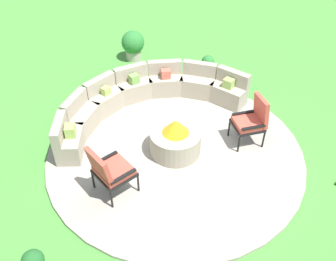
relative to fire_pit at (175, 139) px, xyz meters
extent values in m
plane|color=#478C38|center=(0.00, 0.00, -0.35)|extent=(24.00, 24.00, 0.00)
cylinder|color=#9E9384|center=(0.00, 0.00, -0.32)|extent=(4.92, 4.92, 0.06)
cylinder|color=#9E937F|center=(0.00, 0.00, -0.06)|extent=(0.98, 0.98, 0.47)
cylinder|color=black|center=(0.00, 0.00, 0.15)|extent=(0.64, 0.64, 0.06)
cone|color=orange|center=(0.00, 0.00, 0.32)|extent=(0.51, 0.51, 0.28)
cube|color=#9E937F|center=(1.96, 0.29, -0.07)|extent=(0.56, 0.82, 0.44)
cube|color=#9E937F|center=(2.11, 0.32, 0.31)|extent=(0.27, 0.77, 0.32)
cube|color=#9E937F|center=(1.72, 0.99, -0.07)|extent=(0.77, 0.88, 0.44)
cube|color=#9E937F|center=(1.84, 1.07, 0.31)|extent=(0.52, 0.74, 0.32)
cube|color=#9E937F|center=(1.24, 1.55, -0.07)|extent=(0.87, 0.82, 0.44)
cube|color=#9E937F|center=(1.33, 1.67, 0.31)|extent=(0.69, 0.60, 0.32)
cube|color=#9E937F|center=(0.58, 1.90, -0.07)|extent=(0.86, 0.65, 0.44)
cube|color=#9E937F|center=(0.63, 2.04, 0.31)|extent=(0.77, 0.38, 0.32)
cube|color=#9E937F|center=(-0.15, 1.98, -0.07)|extent=(0.79, 0.51, 0.44)
cube|color=#9E937F|center=(-0.16, 2.12, 0.31)|extent=(0.77, 0.22, 0.32)
cube|color=#9E937F|center=(-0.87, 1.79, -0.07)|extent=(0.88, 0.74, 0.44)
cube|color=#9E937F|center=(-0.93, 1.92, 0.31)|extent=(0.75, 0.48, 0.32)
cube|color=#9E937F|center=(-1.46, 1.35, -0.07)|extent=(0.85, 0.86, 0.44)
cube|color=#9E937F|center=(-1.57, 1.44, 0.31)|extent=(0.63, 0.67, 0.32)
cube|color=#93B756|center=(-0.15, 1.93, 0.23)|extent=(0.18, 0.16, 0.17)
cube|color=#BC5B47|center=(1.21, 1.51, 0.25)|extent=(0.26, 0.25, 0.20)
cube|color=#70A34C|center=(0.57, 1.85, 0.25)|extent=(0.22, 0.20, 0.20)
cube|color=#93B756|center=(-1.42, 1.31, 0.26)|extent=(0.28, 0.29, 0.22)
cube|color=#93B756|center=(1.91, 0.29, 0.25)|extent=(0.20, 0.23, 0.20)
cylinder|color=black|center=(-1.13, 0.29, -0.10)|extent=(0.04, 0.04, 0.38)
cylinder|color=black|center=(-1.17, -0.27, -0.10)|extent=(0.04, 0.04, 0.38)
cylinder|color=black|center=(-1.67, 0.33, -0.10)|extent=(0.04, 0.04, 0.38)
cylinder|color=black|center=(-1.71, -0.23, -0.10)|extent=(0.04, 0.04, 0.38)
cube|color=black|center=(-1.42, 0.03, 0.11)|extent=(0.62, 0.64, 0.05)
cube|color=#B24738|center=(-1.42, 0.03, 0.18)|extent=(0.57, 0.59, 0.09)
cube|color=#B24738|center=(-1.67, 0.05, 0.42)|extent=(0.21, 0.57, 0.57)
cube|color=black|center=(-1.40, 0.30, 0.25)|extent=(0.49, 0.08, 0.04)
cube|color=black|center=(-1.44, -0.24, 0.25)|extent=(0.49, 0.08, 0.04)
cylinder|color=black|center=(0.85, -0.86, -0.10)|extent=(0.04, 0.04, 0.38)
cylinder|color=black|center=(1.08, -0.43, -0.10)|extent=(0.04, 0.04, 0.38)
cylinder|color=black|center=(1.30, -1.11, -0.10)|extent=(0.04, 0.04, 0.38)
cylinder|color=black|center=(1.53, -0.68, -0.10)|extent=(0.04, 0.04, 0.38)
cube|color=black|center=(1.19, -0.77, 0.11)|extent=(0.74, 0.73, 0.05)
cube|color=#B24738|center=(1.19, -0.77, 0.18)|extent=(0.68, 0.67, 0.09)
cube|color=#B24738|center=(1.40, -0.89, 0.42)|extent=(0.33, 0.51, 0.60)
cube|color=black|center=(1.08, -0.97, 0.25)|extent=(0.43, 0.27, 0.04)
cube|color=black|center=(1.30, -0.57, 0.25)|extent=(0.43, 0.27, 0.04)
cylinder|color=#A89E8E|center=(2.56, 1.43, -0.22)|extent=(0.26, 0.26, 0.26)
sphere|color=#2D7A33|center=(2.56, 1.43, 0.05)|extent=(0.32, 0.32, 0.32)
sphere|color=#236028|center=(-3.21, -0.50, 0.13)|extent=(0.31, 0.31, 0.31)
sphere|color=#E55638|center=(-3.17, -0.50, 0.20)|extent=(0.12, 0.12, 0.12)
cylinder|color=#A89E8E|center=(1.81, 3.38, -0.22)|extent=(0.41, 0.41, 0.26)
sphere|color=#2D7A33|center=(1.81, 3.38, 0.13)|extent=(0.60, 0.60, 0.60)
sphere|color=#DB337A|center=(1.87, 3.38, 0.23)|extent=(0.18, 0.18, 0.18)
camera|label=1|loc=(-3.78, -3.68, 4.69)|focal=39.98mm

